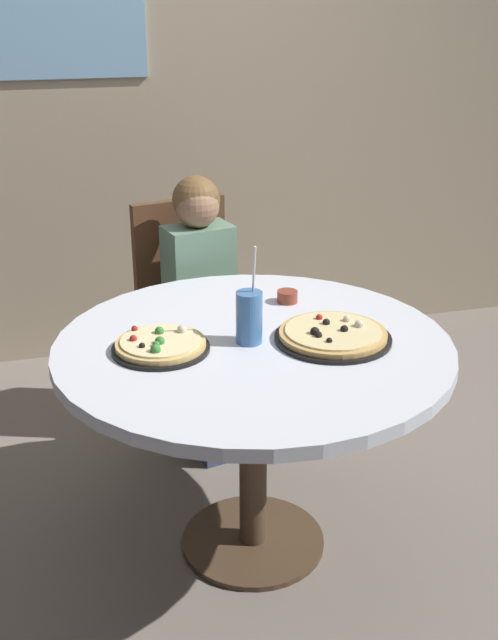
{
  "coord_description": "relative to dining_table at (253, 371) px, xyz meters",
  "views": [
    {
      "loc": [
        -0.58,
        -2.06,
        1.73
      ],
      "look_at": [
        0.0,
        0.05,
        0.8
      ],
      "focal_mm": 43.81,
      "sensor_mm": 36.0,
      "label": 1
    }
  ],
  "objects": [
    {
      "name": "diner_child",
      "position": [
        0.02,
        0.72,
        -0.17
      ],
      "size": [
        0.33,
        0.43,
        1.08
      ],
      "color": "#3F4766",
      "rests_on": "ground_plane"
    },
    {
      "name": "chair_wooden",
      "position": [
        -0.02,
        0.9,
        -0.12
      ],
      "size": [
        0.48,
        0.48,
        0.95
      ],
      "color": "brown",
      "rests_on": "ground_plane"
    },
    {
      "name": "dining_table",
      "position": [
        0.0,
        0.0,
        0.0
      ],
      "size": [
        1.21,
        1.21,
        0.75
      ],
      "color": "silver",
      "rests_on": "ground_plane"
    },
    {
      "name": "pizza_cheese",
      "position": [
        0.24,
        -0.05,
        0.11
      ],
      "size": [
        0.36,
        0.36,
        0.05
      ],
      "color": "black",
      "rests_on": "dining_table"
    },
    {
      "name": "soda_cup",
      "position": [
        -0.01,
        0.0,
        0.18
      ],
      "size": [
        0.08,
        0.08,
        0.31
      ],
      "color": "#3F72B2",
      "rests_on": "dining_table"
    },
    {
      "name": "wall_with_window",
      "position": [
        -0.0,
        1.74,
        0.8
      ],
      "size": [
        5.2,
        0.14,
        2.9
      ],
      "color": "tan",
      "rests_on": "ground_plane"
    },
    {
      "name": "sauce_bowl",
      "position": [
        0.2,
        0.28,
        0.12
      ],
      "size": [
        0.07,
        0.07,
        0.04
      ],
      "primitive_type": "cylinder",
      "color": "brown",
      "rests_on": "dining_table"
    },
    {
      "name": "ground_plane",
      "position": [
        0.0,
        0.0,
        -0.65
      ],
      "size": [
        8.0,
        8.0,
        0.0
      ],
      "primitive_type": "plane",
      "color": "slate"
    },
    {
      "name": "pizza_veggie",
      "position": [
        -0.28,
        0.01,
        0.12
      ],
      "size": [
        0.29,
        0.29,
        0.05
      ],
      "color": "black",
      "rests_on": "dining_table"
    }
  ]
}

